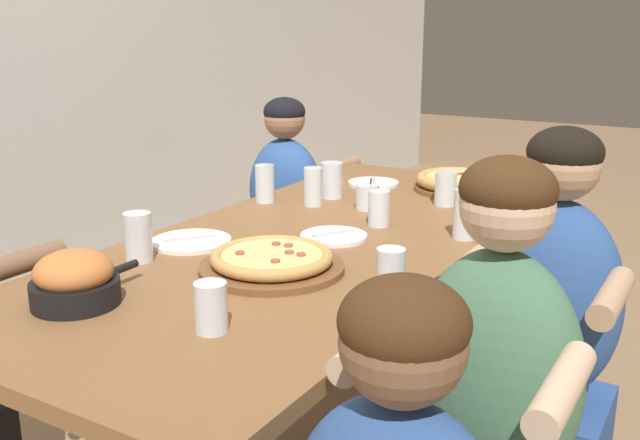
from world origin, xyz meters
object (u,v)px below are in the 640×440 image
pizza_board_second (459,182)px  empty_plate_a (191,241)px  diner_near_center (545,363)px  drinking_glass_g (445,191)px  drinking_glass_i (379,210)px  cocktail_glass_blue (367,198)px  drinking_glass_a (391,270)px  drinking_glass_e (465,214)px  drinking_glass_b (313,189)px  empty_plate_c (373,183)px  empty_plate_b (333,237)px  pizza_board_main (272,261)px  skillet_bowl (75,280)px  drinking_glass_f (138,240)px  drinking_glass_d (211,309)px  diner_far_right (286,229)px  drinking_glass_c (265,185)px  drinking_glass_h (332,182)px

pizza_board_second → empty_plate_a: pizza_board_second is taller
empty_plate_a → diner_near_center: bearing=-73.2°
drinking_glass_g → drinking_glass_i: drinking_glass_g is taller
cocktail_glass_blue → diner_near_center: diner_near_center is taller
drinking_glass_a → drinking_glass_e: size_ratio=0.72×
empty_plate_a → drinking_glass_b: bearing=-7.1°
empty_plate_c → cocktail_glass_blue: (-0.36, -0.16, 0.03)m
empty_plate_b → drinking_glass_a: 0.46m
cocktail_glass_blue → drinking_glass_g: bearing=-47.5°
pizza_board_main → diner_near_center: bearing=-59.7°
skillet_bowl → empty_plate_a: (0.49, 0.08, -0.05)m
drinking_glass_b → diner_near_center: diner_near_center is taller
skillet_bowl → drinking_glass_f: size_ratio=2.18×
drinking_glass_d → drinking_glass_g: 1.26m
pizza_board_main → diner_far_right: size_ratio=0.34×
pizza_board_main → drinking_glass_f: drinking_glass_f is taller
skillet_bowl → drinking_glass_c: bearing=10.6°
drinking_glass_i → drinking_glass_c: bearing=81.7°
empty_plate_c → drinking_glass_g: bearing=-114.6°
pizza_board_main → empty_plate_b: pizza_board_main is taller
pizza_board_main → cocktail_glass_blue: bearing=6.5°
skillet_bowl → diner_near_center: (0.78, -0.88, -0.32)m
drinking_glass_b → diner_near_center: bearing=-107.0°
pizza_board_second → diner_far_right: size_ratio=0.31×
empty_plate_b → drinking_glass_a: (-0.31, -0.33, 0.05)m
pizza_board_main → drinking_glass_e: size_ratio=2.56×
empty_plate_b → drinking_glass_d: 0.71m
diner_far_right → drinking_glass_f: bearing=-73.4°
empty_plate_b → drinking_glass_f: drinking_glass_f is taller
empty_plate_c → drinking_glass_c: drinking_glass_c is taller
diner_far_right → empty_plate_b: bearing=-49.2°
empty_plate_a → drinking_glass_h: drinking_glass_h is taller
skillet_bowl → drinking_glass_i: size_ratio=2.57×
empty_plate_c → drinking_glass_c: (-0.45, 0.21, 0.05)m
drinking_glass_g → empty_plate_a: bearing=149.9°
pizza_board_main → skillet_bowl: (-0.42, 0.25, 0.03)m
drinking_glass_i → diner_near_center: (-0.16, -0.58, -0.31)m
drinking_glass_d → drinking_glass_e: size_ratio=0.72×
skillet_bowl → diner_near_center: bearing=-48.4°
drinking_glass_g → drinking_glass_h: (-0.10, 0.40, 0.01)m
pizza_board_second → drinking_glass_a: 1.12m
drinking_glass_f → drinking_glass_h: bearing=-5.2°
pizza_board_main → pizza_board_second: (1.12, -0.09, 0.01)m
drinking_glass_e → diner_far_right: diner_far_right is taller
empty_plate_c → diner_near_center: 1.14m
diner_far_right → skillet_bowl: bearing=-73.1°
empty_plate_a → drinking_glass_i: size_ratio=2.07×
skillet_bowl → drinking_glass_e: size_ratio=1.96×
drinking_glass_c → cocktail_glass_blue: bearing=-75.5°
skillet_bowl → empty_plate_c: bearing=-0.7°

